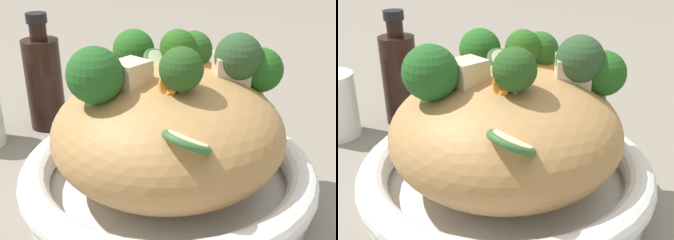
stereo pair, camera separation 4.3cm
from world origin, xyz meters
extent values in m
plane|color=gray|center=(0.00, 0.00, 0.00)|extent=(3.00, 3.00, 0.00)
cylinder|color=white|center=(0.00, 0.00, 0.01)|extent=(0.29, 0.29, 0.02)
torus|color=white|center=(0.00, 0.00, 0.04)|extent=(0.30, 0.30, 0.03)
ellipsoid|color=#B0824C|center=(0.00, 0.00, 0.08)|extent=(0.23, 0.23, 0.12)
torus|color=#B97C52|center=(0.00, 0.00, 0.11)|extent=(0.08, 0.08, 0.03)
torus|color=tan|center=(0.01, -0.03, 0.11)|extent=(0.05, 0.05, 0.02)
cone|color=#A1B873|center=(0.06, 0.08, 0.11)|extent=(0.03, 0.03, 0.02)
sphere|color=#20591C|center=(0.06, 0.08, 0.13)|extent=(0.06, 0.06, 0.04)
cone|color=#98B678|center=(-0.03, 0.08, 0.12)|extent=(0.03, 0.03, 0.02)
sphere|color=#285B20|center=(-0.03, 0.08, 0.14)|extent=(0.06, 0.06, 0.04)
cone|color=#9FC275|center=(-0.03, 0.06, 0.13)|extent=(0.03, 0.03, 0.01)
sphere|color=#295C1A|center=(-0.03, 0.06, 0.15)|extent=(0.06, 0.06, 0.04)
cone|color=#9BC16D|center=(0.04, 0.06, 0.12)|extent=(0.03, 0.02, 0.02)
sphere|color=#2C4C2B|center=(0.04, 0.06, 0.15)|extent=(0.05, 0.05, 0.05)
cone|color=#A2BF6E|center=(0.03, -0.02, 0.13)|extent=(0.03, 0.03, 0.02)
sphere|color=#264F1D|center=(0.03, -0.02, 0.16)|extent=(0.05, 0.05, 0.04)
cone|color=#A2BC72|center=(-0.08, 0.04, 0.12)|extent=(0.03, 0.03, 0.02)
sphere|color=#256021|center=(-0.08, 0.04, 0.14)|extent=(0.07, 0.07, 0.05)
cone|color=#A5B77B|center=(-0.03, -0.06, 0.12)|extent=(0.03, 0.02, 0.02)
sphere|color=#225A22|center=(-0.03, -0.06, 0.15)|extent=(0.05, 0.05, 0.05)
cylinder|color=orange|center=(-0.01, 0.08, 0.13)|extent=(0.03, 0.03, 0.01)
cylinder|color=orange|center=(0.02, -0.02, 0.14)|extent=(0.03, 0.04, 0.03)
cylinder|color=orange|center=(-0.06, -0.01, 0.13)|extent=(0.04, 0.04, 0.01)
cylinder|color=orange|center=(-0.03, -0.03, 0.14)|extent=(0.03, 0.03, 0.02)
cylinder|color=orange|center=(0.02, -0.02, 0.14)|extent=(0.03, 0.03, 0.02)
cylinder|color=beige|center=(-0.04, 0.04, 0.13)|extent=(0.03, 0.03, 0.02)
torus|color=#335A32|center=(-0.04, 0.04, 0.13)|extent=(0.03, 0.04, 0.03)
cylinder|color=beige|center=(-0.05, -0.01, 0.13)|extent=(0.05, 0.05, 0.02)
torus|color=#30632E|center=(-0.05, -0.01, 0.13)|extent=(0.06, 0.06, 0.02)
cylinder|color=beige|center=(0.07, -0.06, 0.12)|extent=(0.04, 0.04, 0.02)
torus|color=#366232|center=(0.07, -0.06, 0.12)|extent=(0.05, 0.05, 0.02)
cube|color=beige|center=(-0.02, -0.03, 0.14)|extent=(0.03, 0.03, 0.03)
cube|color=beige|center=(-0.03, 0.08, 0.12)|extent=(0.03, 0.03, 0.02)
cube|color=beige|center=(0.03, 0.06, 0.13)|extent=(0.05, 0.05, 0.03)
cylinder|color=black|center=(-0.24, 0.04, 0.06)|extent=(0.05, 0.05, 0.13)
cylinder|color=black|center=(-0.24, 0.04, 0.14)|extent=(0.02, 0.02, 0.02)
cylinder|color=black|center=(-0.24, 0.04, 0.15)|extent=(0.03, 0.03, 0.01)
camera|label=1|loc=(0.24, -0.31, 0.27)|focal=46.59mm
camera|label=2|loc=(0.27, -0.28, 0.27)|focal=46.59mm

